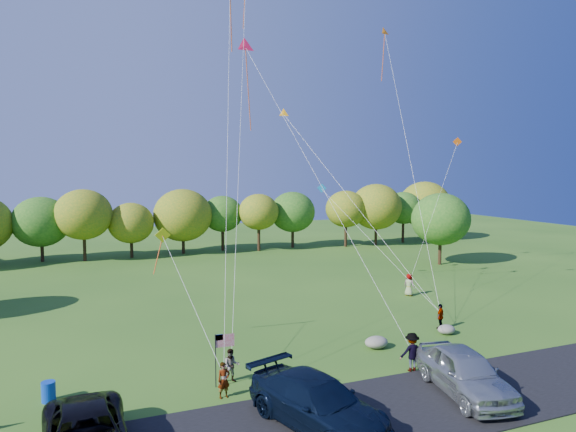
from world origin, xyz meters
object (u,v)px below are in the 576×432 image
Objects in this scene: flyer_e at (409,285)px; trash_barrel at (48,392)px; flyer_d at (440,316)px; flyer_b at (231,366)px; minivan_navy at (317,403)px; flyer_c at (412,352)px; minivan_silver at (465,372)px; flyer_a at (224,380)px.

flyer_e reaches higher than trash_barrel.
flyer_e is (3.15, 7.78, 0.09)m from flyer_d.
minivan_navy is at bearing -61.66° from flyer_b.
flyer_c is (6.64, 3.34, -0.04)m from minivan_navy.
flyer_b is 1.82× the size of trash_barrel.
flyer_d is 1.81× the size of trash_barrel.
trash_barrel is at bearing 170.68° from minivan_silver.
flyer_d is at bearing 16.05° from minivan_navy.
flyer_c is (9.29, -0.52, 0.17)m from flyer_a.
flyer_e is (18.06, 12.23, 0.09)m from flyer_a.
minivan_navy is 7.17m from minivan_silver.
minivan_silver is 3.71× the size of flyer_d.
minivan_silver is 3.69× the size of flyer_b.
flyer_d is (14.90, 4.44, 0.00)m from flyer_a.
minivan_silver reaches higher than trash_barrel.
flyer_b is 20.39m from flyer_e.
flyer_d is at bearing 131.95° from flyer_e.
flyer_c reaches higher than flyer_e.
minivan_silver is 3.32× the size of flyer_e.
flyer_c is at bearing 119.48° from flyer_e.
flyer_a is 0.89× the size of flyer_e.
flyer_d is (5.10, 8.09, -0.26)m from minivan_silver.
flyer_a is (-9.81, 3.65, -0.27)m from minivan_silver.
minivan_silver is 17.89m from flyer_e.
minivan_navy is 7.44m from flyer_c.
minivan_navy is 14.81m from flyer_d.
minivan_silver is 3.17m from flyer_c.
flyer_b is at bearing 91.68° from minivan_navy.
flyer_c is at bearing 8.61° from minivan_navy.
flyer_a is 0.82× the size of flyer_c.
minivan_silver is (7.17, 0.21, 0.06)m from minivan_navy.
flyer_a is at bearing -108.42° from flyer_b.
flyer_a is at bearing 4.67° from flyer_c.
minivan_silver is at bearing 26.20° from flyer_d.
flyer_e is 26.93m from trash_barrel.
flyer_b is at bearing 95.89° from flyer_e.
minivan_silver is at bearing -19.74° from trash_barrel.
minivan_silver is at bearing 107.32° from flyer_c.
flyer_d is at bearing 20.55° from flyer_b.
minivan_navy reaches higher than flyer_d.
minivan_silver is 6.69× the size of trash_barrel.
trash_barrel is at bearing 129.06° from minivan_navy.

